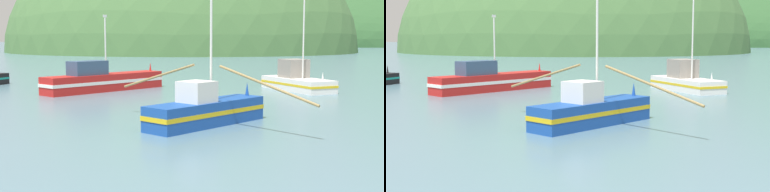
% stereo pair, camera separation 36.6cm
% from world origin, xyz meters
% --- Properties ---
extents(hill_mid_left, '(114.85, 91.88, 43.50)m').
position_xyz_m(hill_mid_left, '(36.39, 233.19, 0.00)').
color(hill_mid_left, '#2D562D').
rests_on(hill_mid_left, ground).
extents(hill_far_right, '(89.77, 71.82, 66.24)m').
position_xyz_m(hill_far_right, '(-15.66, 143.06, 0.00)').
color(hill_far_right, '#47703D').
rests_on(hill_far_right, ground).
extents(fishing_boat_red, '(7.97, 9.67, 5.94)m').
position_xyz_m(fishing_boat_red, '(-9.11, 44.99, 0.84)').
color(fishing_boat_red, red).
rests_on(fishing_boat_red, ground).
extents(fishing_boat_white, '(5.61, 7.37, 7.54)m').
position_xyz_m(fishing_boat_white, '(6.07, 47.25, 0.76)').
color(fishing_boat_white, white).
rests_on(fishing_boat_white, ground).
extents(fishing_boat_blue, '(9.95, 7.49, 7.73)m').
position_xyz_m(fishing_boat_blue, '(0.19, 29.98, 0.76)').
color(fishing_boat_blue, '#19479E').
rests_on(fishing_boat_blue, ground).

